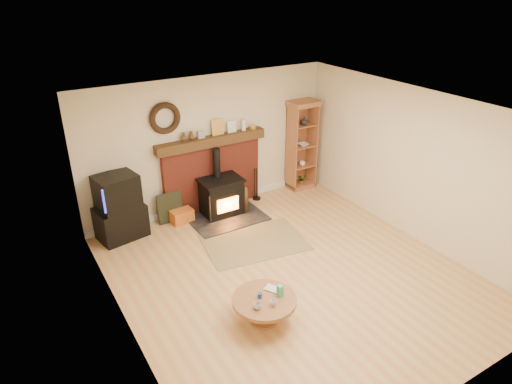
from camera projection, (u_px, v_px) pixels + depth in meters
ground at (290, 274)px, 7.10m from camera, size 5.50×5.50×0.00m
room_shell at (289, 171)px, 6.42m from camera, size 5.02×5.52×2.61m
chimney_breast at (212, 170)px, 8.81m from camera, size 2.20×0.22×1.78m
wood_stove at (222, 198)px, 8.69m from camera, size 1.40×1.00×1.30m
area_rug at (254, 242)px, 7.93m from camera, size 1.88×1.43×0.01m
tv_unit at (119, 208)px, 7.87m from camera, size 0.89×0.69×1.18m
curio_cabinet at (301, 145)px, 9.60m from camera, size 0.61×0.44×1.91m
firelog_box at (182, 216)px, 8.52m from camera, size 0.42×0.29×0.25m
leaning_painting at (170, 207)px, 8.49m from camera, size 0.48×0.13×0.57m
fire_tools at (256, 195)px, 9.40m from camera, size 0.16×0.16×0.70m
coffee_table at (265, 303)px, 6.02m from camera, size 0.86×0.86×0.53m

